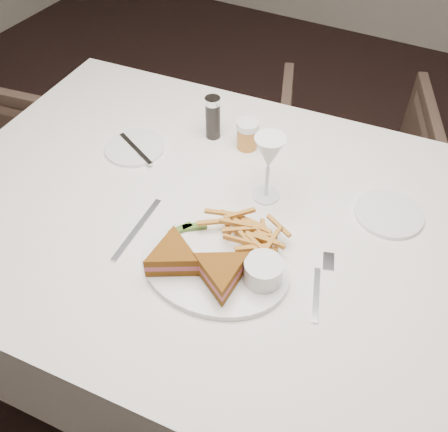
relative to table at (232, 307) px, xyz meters
name	(u,v)px	position (x,y,z in m)	size (l,w,h in m)	color
ground	(234,337)	(-0.05, 0.11, -0.38)	(5.00, 5.00, 0.00)	black
table	(232,307)	(0.00, 0.00, 0.00)	(1.48, 0.98, 0.75)	white
chair_far	(348,153)	(0.05, 0.93, -0.07)	(0.59, 0.55, 0.61)	#4A372D
table_setting	(231,224)	(0.02, -0.05, 0.41)	(0.83, 0.57, 0.18)	white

